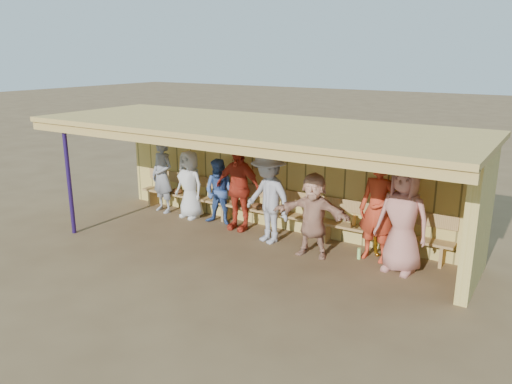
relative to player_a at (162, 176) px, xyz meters
The scene contains 12 objects.
ground 3.23m from the player_a, 15.11° to the right, with size 90.00×90.00×0.00m, color brown.
player_a is the anchor object (origin of this frame).
player_b 0.86m from the player_a, ahead, with size 0.79×0.52×1.62m, color beige.
player_c 1.74m from the player_a, ahead, with size 0.73×0.57×1.51m, color #38589C.
player_d 2.28m from the player_a, ahead, with size 1.11×0.46×1.89m, color #B8311D.
player_e 3.27m from the player_a, ahead, with size 1.23×0.71×1.91m, color #9999A1.
player_f 4.39m from the player_a, ahead, with size 1.52×0.49×1.64m, color tan.
player_g 5.44m from the player_a, ahead, with size 0.72×0.47×1.96m, color #B9371D.
player_h 6.00m from the player_a, ahead, with size 0.96×0.63×1.97m, color #B37165.
dugout_structure 3.48m from the player_a, ahead, with size 8.80×3.20×2.50m.
bench 3.04m from the player_a, ahead, with size 7.60×0.34×0.93m.
dugout_equipment 2.40m from the player_a, ahead, with size 5.35×0.62×0.80m.
Camera 1 is at (5.26, -7.95, 3.78)m, focal length 35.00 mm.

